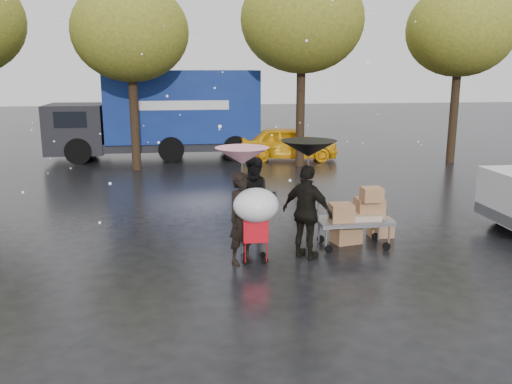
{
  "coord_description": "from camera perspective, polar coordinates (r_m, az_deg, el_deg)",
  "views": [
    {
      "loc": [
        -1.81,
        -9.67,
        3.6
      ],
      "look_at": [
        -0.37,
        1.0,
        1.12
      ],
      "focal_mm": 38.0,
      "sensor_mm": 36.0,
      "label": 1
    }
  ],
  "objects": [
    {
      "name": "ground",
      "position": [
        10.48,
        2.73,
        -7.15
      ],
      "size": [
        90.0,
        90.0,
        0.0
      ],
      "primitive_type": "plane",
      "color": "black",
      "rests_on": "ground"
    },
    {
      "name": "person_pink",
      "position": [
        10.08,
        -1.44,
        -2.75
      ],
      "size": [
        0.76,
        0.7,
        1.75
      ],
      "primitive_type": "imported",
      "rotation": [
        0.0,
        0.0,
        0.59
      ],
      "color": "black",
      "rests_on": "ground"
    },
    {
      "name": "person_middle",
      "position": [
        11.41,
        0.05,
        -0.75
      ],
      "size": [
        0.93,
        0.75,
        1.79
      ],
      "primitive_type": "imported",
      "rotation": [
        0.0,
        0.0,
        -0.09
      ],
      "color": "black",
      "rests_on": "ground"
    },
    {
      "name": "person_black",
      "position": [
        10.34,
        5.4,
        -2.15
      ],
      "size": [
        1.08,
        1.07,
        1.83
      ],
      "primitive_type": "imported",
      "rotation": [
        0.0,
        0.0,
        2.37
      ],
      "color": "black",
      "rests_on": "ground"
    },
    {
      "name": "umbrella_pink",
      "position": [
        9.83,
        -1.48,
        3.82
      ],
      "size": [
        0.98,
        0.98,
        2.19
      ],
      "color": "#4C4C4C",
      "rests_on": "ground"
    },
    {
      "name": "umbrella_black",
      "position": [
        10.1,
        5.55,
        4.55
      ],
      "size": [
        1.06,
        1.06,
        2.29
      ],
      "color": "#4C4C4C",
      "rests_on": "ground"
    },
    {
      "name": "vendor_cart",
      "position": [
        11.21,
        10.7,
        -2.12
      ],
      "size": [
        1.52,
        0.8,
        1.27
      ],
      "color": "slate",
      "rests_on": "ground"
    },
    {
      "name": "shopping_cart",
      "position": [
        9.94,
        -0.03,
        -1.83
      ],
      "size": [
        0.84,
        0.84,
        1.46
      ],
      "color": "red",
      "rests_on": "ground"
    },
    {
      "name": "blue_truck",
      "position": [
        22.34,
        -9.83,
        8.04
      ],
      "size": [
        8.3,
        2.6,
        3.5
      ],
      "color": "navy",
      "rests_on": "ground"
    },
    {
      "name": "box_ground_near",
      "position": [
        11.56,
        9.47,
        -4.07
      ],
      "size": [
        0.64,
        0.55,
        0.5
      ],
      "primitive_type": "cube",
      "rotation": [
        0.0,
        0.0,
        0.22
      ],
      "color": "#9A6643",
      "rests_on": "ground"
    },
    {
      "name": "box_ground_far",
      "position": [
        12.15,
        12.98,
        -3.66
      ],
      "size": [
        0.5,
        0.39,
        0.39
      ],
      "primitive_type": "cube",
      "rotation": [
        0.0,
        0.0,
        0.0
      ],
      "color": "#9A6643",
      "rests_on": "ground"
    },
    {
      "name": "yellow_taxi",
      "position": [
        21.72,
        3.51,
        5.17
      ],
      "size": [
        4.11,
        2.2,
        1.33
      ],
      "primitive_type": "imported",
      "rotation": [
        0.0,
        0.0,
        1.4
      ],
      "color": "#FFB10D",
      "rests_on": "ground"
    },
    {
      "name": "tree_row",
      "position": [
        19.77,
        -3.95,
        17.06
      ],
      "size": [
        21.6,
        4.4,
        7.12
      ],
      "color": "black",
      "rests_on": "ground"
    }
  ]
}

